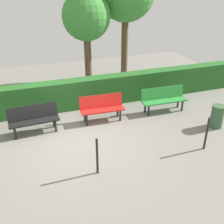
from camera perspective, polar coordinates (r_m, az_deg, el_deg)
The scene contains 9 objects.
ground_plane at distance 8.01m, azimuth -7.46°, elevation -6.19°, with size 16.18×16.18×0.00m, color gray.
bench_green at distance 9.64m, azimuth 10.98°, elevation 2.91°, with size 1.63×0.51×0.86m.
bench_red at distance 8.84m, azimuth -2.19°, elevation 1.07°, with size 1.47×0.54×0.86m.
bench_black at distance 8.49m, azimuth -16.44°, elevation -1.28°, with size 1.53×0.53×0.86m.
hedge_row at distance 9.87m, azimuth -4.71°, elevation 4.27°, with size 12.18×0.51×1.07m, color #266023.
tree_mid at distance 10.90m, azimuth -5.53°, elevation 19.49°, with size 1.88×1.88×3.91m.
railing_post_near at distance 7.80m, azimuth 19.59°, elevation -4.37°, with size 0.06×0.06×1.00m, color black.
railing_post_mid at distance 6.50m, azimuth -3.19°, elevation -9.47°, with size 0.06×0.06×1.00m, color black.
trash_bin at distance 9.12m, azimuth 21.59°, elevation -0.86°, with size 0.40×0.40×0.75m, color #385938.
Camera 1 is at (1.21, 6.58, 4.39)m, focal length 42.68 mm.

